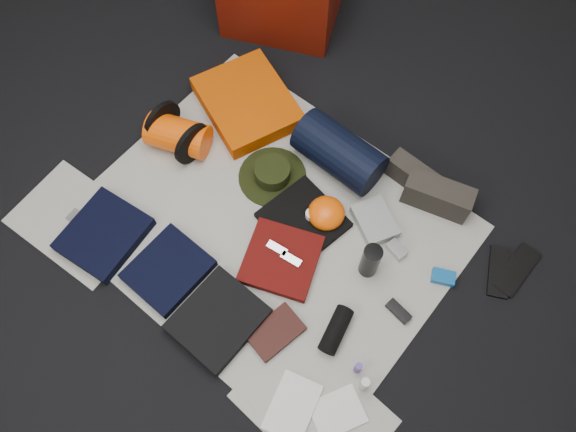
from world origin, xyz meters
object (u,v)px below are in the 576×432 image
Objects in this scene: water_bottle at (370,261)px; paperback_book at (275,332)px; navy_duffel at (339,152)px; stuff_sack at (178,135)px; compact_camera at (397,250)px; sleeping_pad at (247,103)px.

paperback_book is (-0.13, -0.48, -0.09)m from water_bottle.
navy_duffel is 2.04× the size of water_bottle.
stuff_sack is 0.69× the size of navy_duffel.
compact_camera is at bearing 71.69° from water_bottle.
navy_duffel reaches higher than water_bottle.
sleeping_pad is at bearing -176.11° from navy_duffel.
compact_camera is 0.65m from paperback_book.
navy_duffel is (0.55, 0.03, 0.07)m from sleeping_pad.
water_bottle is 2.29× the size of compact_camera.
stuff_sack is 1.05m from paperback_book.
navy_duffel is at bearing 170.85° from compact_camera.
sleeping_pad reaches higher than paperback_book.
paperback_book is at bearing -43.09° from sleeping_pad.
navy_duffel is at bearing 2.69° from sleeping_pad.
stuff_sack is 1.42× the size of water_bottle.
sleeping_pad is 1.17× the size of navy_duffel.
paperback_book is at bearing -93.21° from compact_camera.
sleeping_pad reaches higher than compact_camera.
water_bottle is at bearing -95.44° from compact_camera.
paperback_book is (0.30, -0.82, -0.09)m from navy_duffel.
navy_duffel reaches higher than compact_camera.
compact_camera is at bearing 10.32° from stuff_sack.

